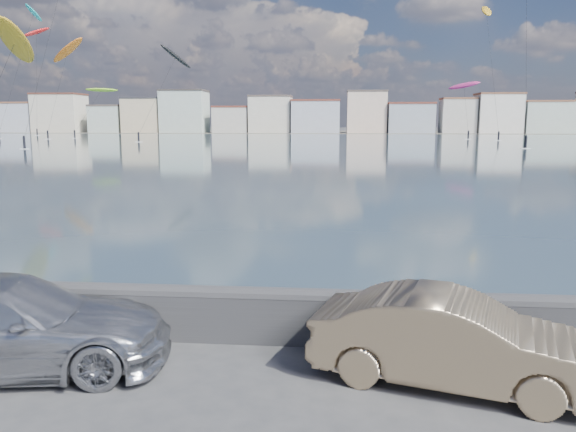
# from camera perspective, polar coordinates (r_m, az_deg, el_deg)

# --- Properties ---
(ground) EXTENTS (700.00, 700.00, 0.00)m
(ground) POSITION_cam_1_polar(r_m,az_deg,el_deg) (8.57, -9.66, -19.22)
(ground) COLOR #333335
(ground) RESTS_ON ground
(bay_water) EXTENTS (500.00, 177.00, 0.00)m
(bay_water) POSITION_cam_1_polar(r_m,az_deg,el_deg) (98.85, 4.05, 7.25)
(bay_water) COLOR #2D4653
(bay_water) RESTS_ON ground
(far_shore_strip) EXTENTS (500.00, 60.00, 0.00)m
(far_shore_strip) POSITION_cam_1_polar(r_m,az_deg,el_deg) (207.29, 4.69, 8.49)
(far_shore_strip) COLOR #4C473D
(far_shore_strip) RESTS_ON ground
(seawall) EXTENTS (400.00, 0.36, 1.08)m
(seawall) POSITION_cam_1_polar(r_m,az_deg,el_deg) (10.74, -6.04, -9.63)
(seawall) COLOR #28282B
(seawall) RESTS_ON ground
(far_buildings) EXTENTS (240.79, 13.26, 14.60)m
(far_buildings) POSITION_cam_1_polar(r_m,az_deg,el_deg) (193.25, 5.07, 10.19)
(far_buildings) COLOR #B2B7C6
(far_buildings) RESTS_ON ground
(car_silver) EXTENTS (5.71, 3.14, 1.57)m
(car_silver) POSITION_cam_1_polar(r_m,az_deg,el_deg) (10.58, -26.83, -9.81)
(car_silver) COLOR #ADAEB5
(car_silver) RESTS_ON ground
(car_champagne) EXTENTS (4.65, 2.69, 1.45)m
(car_champagne) POSITION_cam_1_polar(r_m,az_deg,el_deg) (9.37, 16.44, -12.00)
(car_champagne) COLOR tan
(car_champagne) RESTS_ON ground
(kitesurfer_1) EXTENTS (3.73, 17.68, 30.73)m
(kitesurfer_1) POSITION_cam_1_polar(r_m,az_deg,el_deg) (140.62, 19.53, 18.86)
(kitesurfer_1) COLOR #BF8C19
(kitesurfer_1) RESTS_ON ground
(kitesurfer_3) EXTENTS (4.70, 13.67, 14.41)m
(kitesurfer_3) POSITION_cam_1_polar(r_m,az_deg,el_deg) (66.37, -25.99, 15.58)
(kitesurfer_3) COLOR #BF8C19
(kitesurfer_3) RESTS_ON ground
(kitesurfer_4) EXTENTS (10.15, 12.87, 23.73)m
(kitesurfer_4) POSITION_cam_1_polar(r_m,az_deg,el_deg) (147.60, -21.48, 15.35)
(kitesurfer_4) COLOR orange
(kitesurfer_4) RESTS_ON ground
(kitesurfer_6) EXTENTS (8.84, 17.23, 12.71)m
(kitesurfer_6) POSITION_cam_1_polar(r_m,az_deg,el_deg) (156.68, -18.44, 12.00)
(kitesurfer_6) COLOR #8CD826
(kitesurfer_6) RESTS_ON ground
(kitesurfer_8) EXTENTS (7.04, 14.42, 31.90)m
(kitesurfer_8) POSITION_cam_1_polar(r_m,az_deg,el_deg) (185.19, -24.19, 16.57)
(kitesurfer_8) COLOR red
(kitesurfer_8) RESTS_ON ground
(kitesurfer_10) EXTENTS (7.66, 11.65, 13.64)m
(kitesurfer_10) POSITION_cam_1_polar(r_m,az_deg,el_deg) (140.46, 17.44, 12.47)
(kitesurfer_10) COLOR #E5338C
(kitesurfer_10) RESTS_ON ground
(kitesurfer_12) EXTENTS (7.77, 19.08, 20.63)m
(kitesurfer_12) POSITION_cam_1_polar(r_m,az_deg,el_deg) (127.04, -11.37, 15.50)
(kitesurfer_12) COLOR black
(kitesurfer_12) RESTS_ON ground
(kitesurfer_14) EXTENTS (4.36, 19.01, 32.72)m
(kitesurfer_14) POSITION_cam_1_polar(r_m,az_deg,el_deg) (160.40, -24.48, 18.06)
(kitesurfer_14) COLOR #19BFBF
(kitesurfer_14) RESTS_ON ground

